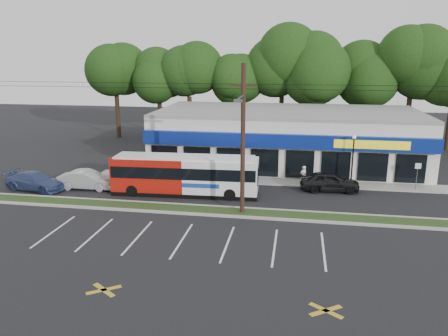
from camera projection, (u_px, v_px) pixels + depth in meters
name	position (u px, v px, depth m)	size (l,w,h in m)	color
ground	(196.00, 216.00, 29.31)	(120.00, 120.00, 0.00)	black
grass_strip	(199.00, 210.00, 30.24)	(40.00, 1.60, 0.12)	#1F3315
curb_south	(196.00, 214.00, 29.43)	(40.00, 0.25, 0.14)	#9E9E93
curb_north	(202.00, 206.00, 31.05)	(40.00, 0.25, 0.14)	#9E9E93
sidewalk	(277.00, 182.00, 37.07)	(32.00, 2.20, 0.10)	#9E9E93
strip_mall	(287.00, 137.00, 42.92)	(25.00, 12.55, 5.30)	beige
utility_pole	(240.00, 135.00, 28.36)	(50.00, 2.77, 10.00)	black
lamp_post	(353.00, 155.00, 35.24)	(0.30, 0.30, 4.25)	black
sign_post	(417.00, 171.00, 34.49)	(0.45, 0.10, 2.23)	#59595E
tree_line	(278.00, 73.00, 51.33)	(46.76, 6.76, 11.83)	black
metrobus	(185.00, 174.00, 33.50)	(11.34, 2.88, 3.03)	#AB160D
car_dark	(330.00, 181.00, 34.48)	(1.84, 4.58, 1.56)	black
car_silver	(87.00, 180.00, 35.07)	(1.59, 4.57, 1.50)	#ACAEB4
car_blue	(35.00, 181.00, 34.80)	(2.02, 4.98, 1.44)	navy
pedestrian_a	(303.00, 175.00, 36.05)	(0.60, 0.39, 1.64)	silver
pedestrian_b	(247.00, 175.00, 36.25)	(0.81, 0.63, 1.67)	beige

